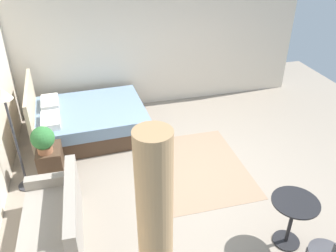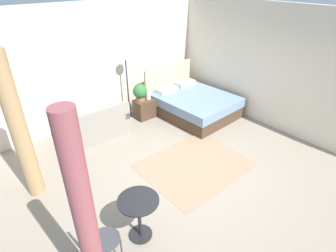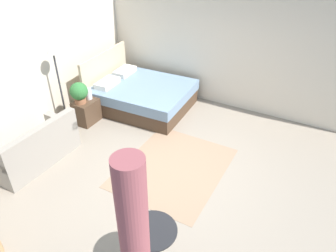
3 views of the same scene
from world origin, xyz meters
name	(u,v)px [view 2 (image 2 of 3)]	position (x,y,z in m)	size (l,w,h in m)	color
ground_plane	(192,170)	(0.00, 0.00, -0.01)	(8.62, 9.31, 0.02)	gray
wall_back	(106,63)	(0.00, 3.16, 1.44)	(8.62, 0.12, 2.88)	beige
wall_right	(282,70)	(2.81, 0.00, 1.44)	(0.12, 6.31, 2.88)	beige
area_rug	(195,165)	(0.13, 0.06, 0.00)	(2.07, 1.69, 0.01)	#93755B
bed	(192,103)	(1.71, 1.75, 0.31)	(1.78, 2.16, 1.17)	#473323
couch	(95,128)	(-0.90, 2.31, 0.28)	(1.56, 0.77, 0.81)	gray
nightstand	(145,109)	(0.60, 2.41, 0.25)	(0.53, 0.39, 0.50)	#473323
potted_plant	(140,92)	(0.50, 2.45, 0.75)	(0.37, 0.37, 0.45)	#935B3D
vase	(148,95)	(0.72, 2.40, 0.62)	(0.13, 0.13, 0.23)	silver
floor_lamp	(126,69)	(0.36, 2.81, 1.29)	(0.28, 0.28, 1.70)	#2D2D33
balcony_table	(139,211)	(-1.68, -0.62, 0.49)	(0.59, 0.59, 0.71)	black
cafe_chair_near_window	(99,240)	(-2.35, -0.70, 0.51)	(0.44, 0.44, 0.84)	#3F3F44
curtain_left	(86,223)	(-2.56, -1.03, 1.28)	(0.22, 0.22, 2.55)	#994C51
curtain_right	(19,130)	(-2.56, 1.33, 1.28)	(0.27, 0.27, 2.55)	tan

